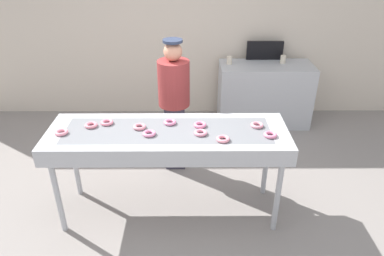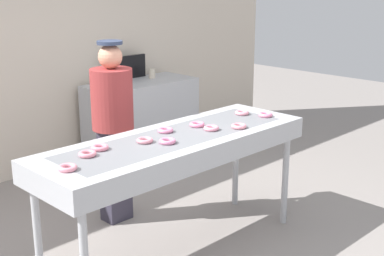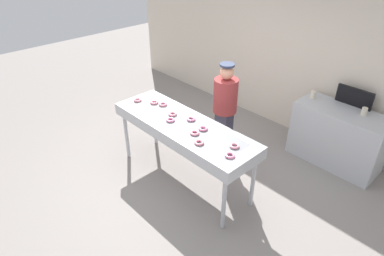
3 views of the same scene
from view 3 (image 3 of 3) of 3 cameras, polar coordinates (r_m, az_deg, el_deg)
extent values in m
plane|color=gray|center=(5.14, -1.41, -8.59)|extent=(16.00, 16.00, 0.00)
cube|color=beige|center=(6.19, 16.26, 12.70)|extent=(8.00, 0.12, 2.88)
cube|color=#B7BABF|center=(4.62, -1.55, -0.06)|extent=(2.31, 0.74, 0.17)
cube|color=slate|center=(4.59, -1.56, 0.42)|extent=(1.96, 0.52, 0.08)
cylinder|color=#B7BABF|center=(5.46, -11.20, -1.33)|extent=(0.06, 0.06, 0.81)
cylinder|color=#B7BABF|center=(4.17, 5.51, -12.83)|extent=(0.06, 0.06, 0.81)
cylinder|color=#B7BABF|center=(5.73, -6.42, 0.82)|extent=(0.06, 0.06, 0.81)
cylinder|color=#B7BABF|center=(4.52, 10.46, -9.14)|extent=(0.06, 0.06, 0.81)
torus|color=pink|center=(4.63, -0.16, 1.54)|extent=(0.17, 0.17, 0.03)
torus|color=pink|center=(4.32, 0.48, -0.86)|extent=(0.17, 0.17, 0.03)
torus|color=pink|center=(5.23, -9.37, 4.78)|extent=(0.15, 0.15, 0.03)
torus|color=pink|center=(4.14, 1.24, -2.53)|extent=(0.13, 0.13, 0.03)
torus|color=pink|center=(4.11, 7.34, -3.08)|extent=(0.16, 0.16, 0.03)
torus|color=pink|center=(3.94, 6.58, -4.72)|extent=(0.16, 0.16, 0.03)
torus|color=pink|center=(4.77, -3.35, 2.41)|extent=(0.17, 0.17, 0.03)
torus|color=pink|center=(4.42, 1.93, -0.10)|extent=(0.17, 0.17, 0.03)
torus|color=pink|center=(5.12, -6.52, 4.41)|extent=(0.16, 0.16, 0.03)
torus|color=pink|center=(5.05, -5.02, 4.09)|extent=(0.14, 0.14, 0.03)
torus|color=pink|center=(4.62, -3.74, 1.40)|extent=(0.16, 0.16, 0.03)
cube|color=#363343|center=(5.36, 5.40, -1.16)|extent=(0.24, 0.18, 0.86)
cylinder|color=#993333|center=(5.02, 5.79, 5.56)|extent=(0.37, 0.37, 0.53)
sphere|color=tan|center=(4.87, 6.02, 9.47)|extent=(0.21, 0.21, 0.21)
cylinder|color=#2D3751|center=(4.82, 6.10, 10.77)|extent=(0.22, 0.22, 0.03)
cube|color=#B7BABF|center=(5.69, 23.76, -1.41)|extent=(1.37, 0.62, 0.94)
cylinder|color=beige|center=(5.67, 20.13, 5.40)|extent=(0.08, 0.08, 0.12)
cylinder|color=beige|center=(5.45, 27.55, 2.56)|extent=(0.08, 0.08, 0.12)
cube|color=black|center=(5.64, 26.20, 4.81)|extent=(0.55, 0.04, 0.28)
camera|label=1|loc=(2.83, -49.10, 6.50)|focal=33.26mm
camera|label=2|loc=(5.71, -45.60, 10.61)|focal=49.87mm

